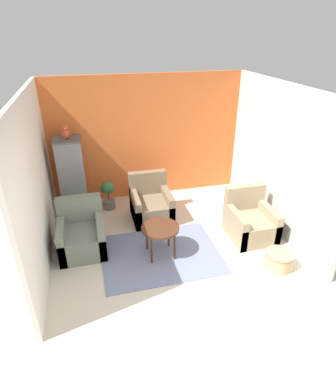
# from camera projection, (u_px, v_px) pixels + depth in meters

# --- Properties ---
(ground_plane) EXTENTS (20.00, 20.00, 0.00)m
(ground_plane) POSITION_uv_depth(u_px,v_px,m) (200.00, 310.00, 4.27)
(ground_plane) COLOR beige
(ground_plane) RESTS_ON ground
(wall_back_accent) EXTENTS (4.10, 0.06, 2.57)m
(wall_back_accent) POSITION_uv_depth(u_px,v_px,m) (147.00, 138.00, 6.69)
(wall_back_accent) COLOR orange
(wall_back_accent) RESTS_ON ground_plane
(wall_left) EXTENTS (0.06, 3.47, 2.57)m
(wall_left) POSITION_uv_depth(u_px,v_px,m) (36.00, 184.00, 4.72)
(wall_left) COLOR silver
(wall_left) RESTS_ON ground_plane
(wall_right) EXTENTS (0.06, 3.47, 2.57)m
(wall_right) POSITION_uv_depth(u_px,v_px,m) (279.00, 159.00, 5.61)
(wall_right) COLOR silver
(wall_right) RESTS_ON ground_plane
(area_rug) EXTENTS (1.91, 1.47, 0.01)m
(area_rug) POSITION_uv_depth(u_px,v_px,m) (161.00, 254.00, 5.30)
(area_rug) COLOR slate
(area_rug) RESTS_ON ground_plane
(coffee_table) EXTENTS (0.61, 0.61, 0.54)m
(coffee_table) POSITION_uv_depth(u_px,v_px,m) (160.00, 230.00, 5.09)
(coffee_table) COLOR #472819
(coffee_table) RESTS_ON ground_plane
(armchair_left) EXTENTS (0.74, 0.80, 0.86)m
(armchair_left) POSITION_uv_depth(u_px,v_px,m) (82.00, 236.00, 5.31)
(armchair_left) COLOR slate
(armchair_left) RESTS_ON ground_plane
(armchair_right) EXTENTS (0.74, 0.80, 0.86)m
(armchair_right) POSITION_uv_depth(u_px,v_px,m) (250.00, 222.00, 5.67)
(armchair_right) COLOR #9E896B
(armchair_right) RESTS_ON ground_plane
(armchair_middle) EXTENTS (0.74, 0.80, 0.86)m
(armchair_middle) POSITION_uv_depth(u_px,v_px,m) (151.00, 205.00, 6.21)
(armchair_middle) COLOR #7A664C
(armchair_middle) RESTS_ON ground_plane
(birdcage) EXTENTS (0.50, 0.50, 1.54)m
(birdcage) POSITION_uv_depth(u_px,v_px,m) (72.00, 178.00, 6.17)
(birdcage) COLOR #555559
(birdcage) RESTS_ON ground_plane
(parrot) EXTENTS (0.13, 0.23, 0.27)m
(parrot) POSITION_uv_depth(u_px,v_px,m) (65.00, 132.00, 5.76)
(parrot) COLOR #D14C2D
(parrot) RESTS_ON birdcage
(potted_plant) EXTENTS (0.27, 0.25, 0.61)m
(potted_plant) POSITION_uv_depth(u_px,v_px,m) (108.00, 194.00, 6.50)
(potted_plant) COLOR #66605B
(potted_plant) RESTS_ON ground_plane
(wicker_basket) EXTENTS (0.44, 0.44, 0.27)m
(wicker_basket) POSITION_uv_depth(u_px,v_px,m) (279.00, 260.00, 4.96)
(wicker_basket) COLOR tan
(wicker_basket) RESTS_ON ground_plane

